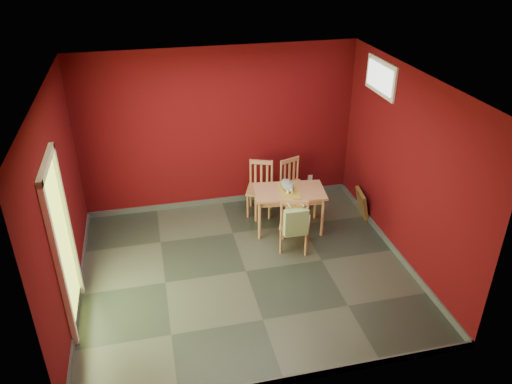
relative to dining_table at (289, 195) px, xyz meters
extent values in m
plane|color=#2D342D|center=(-0.90, -0.96, -0.59)|extent=(4.50, 4.50, 0.00)
plane|color=#4B070B|center=(-0.90, 1.04, 0.76)|extent=(4.50, 0.00, 4.50)
plane|color=#4B070B|center=(-0.90, -2.96, 0.76)|extent=(4.50, 0.00, 4.50)
plane|color=#4B070B|center=(-3.15, -0.96, 0.76)|extent=(0.00, 4.00, 4.00)
plane|color=#4B070B|center=(1.35, -0.96, 0.76)|extent=(0.00, 4.00, 4.00)
plane|color=white|center=(-0.90, -0.96, 2.11)|extent=(4.50, 4.50, 0.00)
cube|color=#3F4244|center=(-0.90, 1.03, -0.54)|extent=(4.50, 0.02, 0.10)
cube|color=#3F4244|center=(-0.90, -2.94, -0.54)|extent=(4.50, 0.02, 0.10)
cube|color=#3F4244|center=(-3.13, -0.96, -0.54)|extent=(0.03, 4.00, 0.10)
cube|color=#3F4244|center=(1.34, -0.96, -0.54)|extent=(0.03, 4.00, 0.10)
cube|color=#B7D838|center=(-3.13, -1.36, 0.43)|extent=(0.02, 0.85, 2.05)
cube|color=white|center=(-3.11, -1.82, 0.47)|extent=(0.06, 0.08, 2.13)
cube|color=white|center=(-3.11, -0.89, 0.47)|extent=(0.06, 0.08, 2.13)
cube|color=white|center=(-3.11, -1.36, 1.50)|extent=(0.06, 1.01, 0.08)
cube|color=white|center=(1.34, 0.04, 1.76)|extent=(0.03, 0.90, 0.50)
cube|color=white|center=(1.31, 0.04, 1.76)|extent=(0.02, 0.76, 0.36)
cube|color=silver|center=(0.70, 1.03, -0.29)|extent=(0.08, 0.02, 0.12)
cube|color=#B07652|center=(0.00, 0.00, 0.07)|extent=(1.16, 0.77, 0.04)
cube|color=#B07652|center=(0.00, 0.00, 0.00)|extent=(1.04, 0.65, 0.09)
cylinder|color=#B07652|center=(-0.52, -0.20, -0.27)|extent=(0.05, 0.05, 0.64)
cylinder|color=#B07652|center=(-0.45, 0.32, -0.27)|extent=(0.05, 0.05, 0.64)
cylinder|color=#B07652|center=(0.45, -0.32, -0.27)|extent=(0.05, 0.05, 0.64)
cylinder|color=#B07652|center=(0.52, 0.20, -0.27)|extent=(0.05, 0.05, 0.64)
cube|color=#B48C2E|center=(0.00, 0.00, 0.09)|extent=(0.35, 0.60, 0.01)
cube|color=#B48C2E|center=(0.00, -0.29, -0.06)|extent=(0.28, 0.04, 0.29)
cube|color=#B07652|center=(-0.33, 0.57, -0.17)|extent=(0.54, 0.54, 0.04)
cylinder|color=#B07652|center=(-0.56, 0.47, -0.39)|extent=(0.04, 0.04, 0.41)
cylinder|color=#B07652|center=(-0.43, 0.80, -0.39)|extent=(0.04, 0.04, 0.41)
cylinder|color=#B07652|center=(-0.23, 0.34, -0.39)|extent=(0.04, 0.04, 0.41)
cylinder|color=#B07652|center=(-0.10, 0.68, -0.39)|extent=(0.04, 0.04, 0.41)
cylinder|color=#B07652|center=(-0.43, 0.80, 0.07)|extent=(0.04, 0.04, 0.45)
cylinder|color=#B07652|center=(-0.10, 0.68, 0.07)|extent=(0.04, 0.04, 0.45)
cube|color=#B07652|center=(-0.27, 0.74, 0.26)|extent=(0.36, 0.17, 0.07)
cube|color=#B07652|center=(-0.36, 0.77, 0.03)|extent=(0.04, 0.03, 0.35)
cube|color=#B07652|center=(-0.27, 0.74, 0.03)|extent=(0.04, 0.03, 0.35)
cube|color=#B07652|center=(-0.17, 0.71, 0.03)|extent=(0.04, 0.03, 0.35)
cube|color=#B07652|center=(0.28, 0.59, -0.18)|extent=(0.51, 0.51, 0.04)
cylinder|color=#B07652|center=(0.18, 0.37, -0.40)|extent=(0.03, 0.03, 0.39)
cylinder|color=#B07652|center=(0.06, 0.70, -0.40)|extent=(0.03, 0.03, 0.39)
cylinder|color=#B07652|center=(0.50, 0.49, -0.40)|extent=(0.03, 0.03, 0.39)
cylinder|color=#B07652|center=(0.39, 0.81, -0.40)|extent=(0.03, 0.03, 0.39)
cylinder|color=#B07652|center=(0.06, 0.70, 0.05)|extent=(0.03, 0.03, 0.43)
cylinder|color=#B07652|center=(0.39, 0.81, 0.05)|extent=(0.03, 0.03, 0.43)
cube|color=#B07652|center=(0.23, 0.76, 0.23)|extent=(0.35, 0.15, 0.07)
cube|color=#B07652|center=(0.14, 0.73, 0.01)|extent=(0.04, 0.03, 0.33)
cube|color=#B07652|center=(0.23, 0.76, 0.01)|extent=(0.04, 0.03, 0.33)
cube|color=#B07652|center=(0.32, 0.79, 0.01)|extent=(0.04, 0.03, 0.33)
cube|color=#B07652|center=(-0.06, -0.54, -0.15)|extent=(0.56, 0.56, 0.04)
cylinder|color=#B07652|center=(0.17, -0.43, -0.38)|extent=(0.04, 0.04, 0.42)
cylinder|color=#B07652|center=(0.04, -0.78, -0.38)|extent=(0.04, 0.04, 0.42)
cylinder|color=#B07652|center=(-0.17, -0.30, -0.38)|extent=(0.04, 0.04, 0.42)
cylinder|color=#B07652|center=(-0.30, -0.64, -0.38)|extent=(0.04, 0.04, 0.42)
cylinder|color=#B07652|center=(0.04, -0.78, 0.10)|extent=(0.04, 0.04, 0.46)
cylinder|color=#B07652|center=(-0.30, -0.64, 0.10)|extent=(0.04, 0.04, 0.46)
cube|color=#B07652|center=(-0.13, -0.71, 0.28)|extent=(0.37, 0.18, 0.07)
cube|color=#B07652|center=(-0.04, -0.75, 0.05)|extent=(0.04, 0.03, 0.36)
cube|color=#B07652|center=(-0.13, -0.71, 0.05)|extent=(0.04, 0.03, 0.36)
cube|color=#B07652|center=(-0.23, -0.67, 0.05)|extent=(0.04, 0.03, 0.36)
cube|color=#86A569|center=(-0.13, -0.79, 0.00)|extent=(0.34, 0.11, 0.41)
cylinder|color=#86A569|center=(-0.23, -0.73, 0.27)|extent=(0.02, 0.17, 0.02)
cylinder|color=#86A569|center=(-0.04, -0.73, 0.27)|extent=(0.02, 0.17, 0.02)
cube|color=brown|center=(1.29, 0.09, -0.37)|extent=(0.21, 0.47, 0.45)
cube|color=black|center=(1.29, 0.09, -0.37)|extent=(0.14, 0.33, 0.31)
camera|label=1|loc=(-2.04, -6.47, 3.74)|focal=35.00mm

